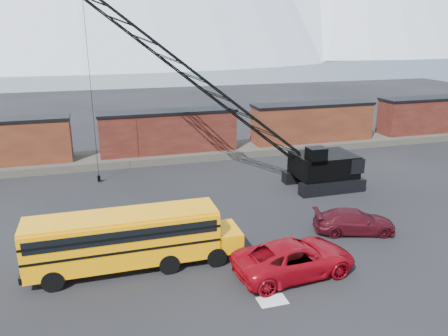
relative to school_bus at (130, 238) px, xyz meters
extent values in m
plane|color=black|center=(5.64, -1.05, -1.79)|extent=(160.00, 160.00, 0.00)
cube|color=white|center=(5.64, 338.95, 10.21)|extent=(800.00, 80.00, 24.00)
cube|color=#4D493F|center=(5.64, 20.95, -1.44)|extent=(120.00, 5.00, 0.70)
cube|color=black|center=(-6.16, 20.95, -0.79)|extent=(2.20, 2.40, 0.60)
cube|color=#532017|center=(5.64, 20.95, 0.91)|extent=(13.50, 2.90, 4.00)
cube|color=black|center=(5.64, 20.95, 2.96)|extent=(13.70, 3.10, 0.25)
cube|color=black|center=(1.44, 20.95, -0.79)|extent=(2.20, 2.40, 0.60)
cube|color=black|center=(9.84, 20.95, -0.79)|extent=(2.20, 2.40, 0.60)
cube|color=#411A12|center=(21.64, 20.95, 0.91)|extent=(13.50, 2.90, 4.00)
cube|color=black|center=(21.64, 20.95, 2.96)|extent=(13.70, 3.10, 0.25)
cube|color=black|center=(17.44, 20.95, -0.79)|extent=(2.20, 2.40, 0.60)
cube|color=black|center=(25.84, 20.95, -0.79)|extent=(2.20, 2.40, 0.60)
cube|color=#532017|center=(37.64, 20.95, 0.91)|extent=(13.50, 2.90, 4.00)
cube|color=black|center=(37.64, 20.95, 2.96)|extent=(13.70, 3.10, 0.25)
cube|color=black|center=(33.44, 20.95, -0.79)|extent=(2.20, 2.40, 0.60)
cube|color=silver|center=(6.14, -5.05, -1.78)|extent=(1.40, 0.90, 0.02)
cube|color=orange|center=(-0.35, 0.00, 0.01)|extent=(10.00, 2.50, 2.50)
cube|color=orange|center=(5.25, 0.00, -0.69)|extent=(1.60, 2.30, 1.10)
cube|color=orange|center=(-0.35, 0.00, 1.31)|extent=(10.00, 2.30, 0.18)
cube|color=black|center=(-0.35, -1.26, 0.71)|extent=(9.60, 0.05, 0.65)
cube|color=black|center=(-0.35, 1.26, 0.71)|extent=(9.60, 0.05, 0.65)
cube|color=black|center=(6.10, 0.00, -0.99)|extent=(0.15, 2.45, 0.35)
cube|color=black|center=(-5.40, 0.00, -0.99)|extent=(0.15, 2.50, 0.35)
cylinder|color=black|center=(-3.95, -1.15, -1.24)|extent=(1.10, 0.35, 1.10)
cylinder|color=black|center=(-3.95, 1.15, -1.24)|extent=(1.10, 0.35, 1.10)
cylinder|color=black|center=(1.85, -1.15, -1.24)|extent=(1.10, 0.35, 1.10)
cylinder|color=black|center=(1.85, 1.15, -1.24)|extent=(1.10, 0.35, 1.10)
cylinder|color=black|center=(4.45, -1.15, -1.24)|extent=(1.10, 0.35, 1.10)
cylinder|color=black|center=(4.45, 1.15, -1.24)|extent=(1.10, 0.35, 1.10)
imported|color=maroon|center=(8.19, -3.08, -0.88)|extent=(6.84, 3.62, 1.83)
imported|color=#3C0A13|center=(14.04, 0.42, -1.05)|extent=(5.52, 3.44, 1.49)
cube|color=black|center=(16.35, 7.14, -1.29)|extent=(5.50, 1.00, 1.00)
cube|color=black|center=(16.35, 10.34, -1.29)|extent=(5.50, 1.00, 1.00)
cube|color=black|center=(16.35, 8.74, 0.11)|extent=(4.80, 3.60, 1.80)
cube|color=black|center=(18.35, 8.74, 0.31)|extent=(1.20, 3.80, 1.20)
cube|color=black|center=(14.95, 7.54, 1.31)|extent=(1.40, 1.20, 1.30)
cube|color=black|center=(14.95, 6.99, 1.31)|extent=(1.20, 0.06, 0.90)
cylinder|color=black|center=(-1.40, 15.19, 5.81)|extent=(0.04, 0.04, 14.90)
cube|color=black|center=(-1.40, 15.19, -1.44)|extent=(0.25, 0.25, 0.50)
camera|label=1|loc=(-1.23, -21.67, 10.56)|focal=35.00mm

